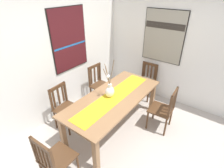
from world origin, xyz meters
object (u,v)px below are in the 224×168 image
object	(u,v)px
chair_2	(65,107)
centerpiece_vase	(110,91)
dining_table	(114,101)
chair_0	(164,109)
chair_3	(54,159)
chair_4	(146,80)
painting_on_back_wall	(69,40)
chair_1	(99,84)
painting_on_side_wall	(163,37)

from	to	relation	value
chair_2	centerpiece_vase	bearing A→B (deg)	-56.15
dining_table	chair_0	bearing A→B (deg)	-55.71
centerpiece_vase	chair_3	distance (m)	1.41
centerpiece_vase	chair_2	size ratio (longest dim) A/B	0.77
chair_4	chair_3	bearing A→B (deg)	-179.40
centerpiece_vase	painting_on_back_wall	bearing A→B (deg)	81.80
chair_1	chair_2	xyz separation A→B (m)	(-1.08, -0.04, -0.01)
centerpiece_vase	chair_4	xyz separation A→B (m)	(1.45, -0.04, -0.40)
dining_table	chair_2	bearing A→B (deg)	124.27
chair_1	chair_4	bearing A→B (deg)	-42.98
painting_on_side_wall	painting_on_back_wall	bearing A→B (deg)	137.48
chair_4	painting_on_side_wall	xyz separation A→B (m)	(0.21, -0.19, 1.06)
painting_on_back_wall	painting_on_side_wall	bearing A→B (deg)	-42.52
chair_0	chair_2	world-z (taller)	chair_0
chair_1	chair_3	bearing A→B (deg)	-156.70
chair_1	chair_4	xyz separation A→B (m)	(0.87, -0.81, -0.01)
chair_1	painting_on_side_wall	world-z (taller)	painting_on_side_wall
centerpiece_vase	painting_on_side_wall	bearing A→B (deg)	-8.00
centerpiece_vase	painting_on_back_wall	distance (m)	1.35
painting_on_back_wall	painting_on_side_wall	distance (m)	2.04
dining_table	chair_3	distance (m)	1.41
centerpiece_vase	chair_2	xyz separation A→B (m)	(-0.49, 0.73, -0.40)
chair_2	painting_on_side_wall	bearing A→B (deg)	-24.04
centerpiece_vase	chair_1	size ratio (longest dim) A/B	0.75
painting_on_side_wall	chair_2	bearing A→B (deg)	155.96
centerpiece_vase	chair_3	world-z (taller)	centerpiece_vase
chair_4	painting_on_side_wall	world-z (taller)	painting_on_side_wall
chair_2	chair_3	bearing A→B (deg)	-137.37
chair_4	centerpiece_vase	bearing A→B (deg)	178.31
chair_2	painting_on_side_wall	xyz separation A→B (m)	(2.16, -0.96, 1.06)
chair_3	painting_on_side_wall	xyz separation A→B (m)	(3.02, -0.16, 1.05)
chair_3	chair_4	distance (m)	2.81
chair_3	dining_table	bearing A→B (deg)	0.50
dining_table	painting_on_back_wall	xyz separation A→B (m)	(0.12, 1.20, 0.93)
chair_1	painting_on_back_wall	bearing A→B (deg)	138.13
dining_table	painting_on_back_wall	size ratio (longest dim) A/B	1.67
chair_0	painting_on_side_wall	world-z (taller)	painting_on_side_wall
chair_0	chair_2	distance (m)	1.91
chair_1	dining_table	bearing A→B (deg)	-123.16
dining_table	painting_on_back_wall	distance (m)	1.53
chair_2	painting_on_side_wall	world-z (taller)	painting_on_side_wall
centerpiece_vase	chair_0	size ratio (longest dim) A/B	0.76
dining_table	painting_on_side_wall	size ratio (longest dim) A/B	1.79
centerpiece_vase	painting_on_back_wall	world-z (taller)	painting_on_back_wall
dining_table	chair_2	distance (m)	0.97
painting_on_back_wall	painting_on_side_wall	world-z (taller)	painting_on_back_wall
dining_table	chair_4	size ratio (longest dim) A/B	2.38
chair_0	chair_2	xyz separation A→B (m)	(-1.08, 1.58, -0.01)
centerpiece_vase	painting_on_side_wall	size ratio (longest dim) A/B	0.60
centerpiece_vase	chair_4	size ratio (longest dim) A/B	0.80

